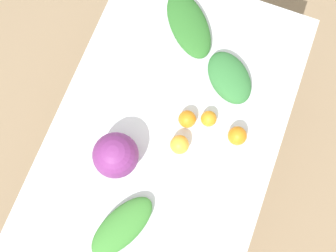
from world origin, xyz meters
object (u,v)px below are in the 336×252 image
at_px(cabbage_purple, 116,155).
at_px(greens_bunch_beet_tops, 122,226).
at_px(orange_0, 209,119).
at_px(orange_1, 180,145).
at_px(orange_2, 237,136).
at_px(greens_bunch_scallion, 229,78).
at_px(orange_3, 187,119).
at_px(greens_bunch_kale, 189,25).

height_order(cabbage_purple, greens_bunch_beet_tops, cabbage_purple).
bearing_deg(orange_0, orange_1, -27.08).
distance_m(greens_bunch_beet_tops, orange_2, 0.61).
relative_size(orange_1, orange_2, 1.00).
distance_m(greens_bunch_beet_tops, greens_bunch_scallion, 0.78).
height_order(greens_bunch_beet_tops, orange_3, orange_3).
bearing_deg(orange_0, greens_bunch_scallion, 173.54).
bearing_deg(greens_bunch_beet_tops, orange_1, 165.69).
xyz_separation_m(orange_2, orange_3, (0.01, -0.22, -0.00)).
xyz_separation_m(cabbage_purple, orange_3, (-0.26, 0.22, -0.06)).
bearing_deg(cabbage_purple, orange_0, 134.27).
bearing_deg(cabbage_purple, orange_3, 140.16).
bearing_deg(orange_2, orange_3, -88.53).
bearing_deg(orange_3, cabbage_purple, -39.84).
distance_m(orange_2, orange_3, 0.22).
distance_m(greens_bunch_kale, orange_1, 0.56).
bearing_deg(greens_bunch_beet_tops, cabbage_purple, -153.85).
xyz_separation_m(greens_bunch_kale, greens_bunch_scallion, (0.18, 0.26, 0.01)).
bearing_deg(orange_1, cabbage_purple, -57.58).
distance_m(orange_0, orange_3, 0.09).
bearing_deg(greens_bunch_scallion, greens_bunch_beet_tops, -14.99).
height_order(greens_bunch_kale, orange_0, orange_0).
height_order(orange_1, orange_2, same).
distance_m(cabbage_purple, orange_2, 0.52).
bearing_deg(greens_bunch_scallion, cabbage_purple, -32.97).
distance_m(greens_bunch_beet_tops, orange_1, 0.41).
xyz_separation_m(orange_1, orange_3, (-0.12, -0.01, -0.00)).
relative_size(greens_bunch_scallion, orange_3, 3.37).
bearing_deg(greens_bunch_kale, cabbage_purple, -5.79).
distance_m(greens_bunch_scallion, orange_3, 0.27).
distance_m(cabbage_purple, orange_1, 0.27).
relative_size(orange_0, orange_2, 0.85).
bearing_deg(orange_3, greens_bunch_scallion, 155.75).
height_order(greens_bunch_kale, orange_1, orange_1).
relative_size(greens_bunch_kale, orange_3, 4.62).
relative_size(greens_bunch_beet_tops, greens_bunch_scallion, 1.18).
xyz_separation_m(orange_1, orange_2, (-0.12, 0.22, -0.00)).
bearing_deg(greens_bunch_beet_tops, orange_0, 161.92).
bearing_deg(orange_1, orange_2, 119.53).
height_order(greens_bunch_kale, orange_3, orange_3).
xyz_separation_m(greens_bunch_scallion, orange_1, (0.36, -0.10, 0.00)).
bearing_deg(orange_2, greens_bunch_beet_tops, -31.49).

